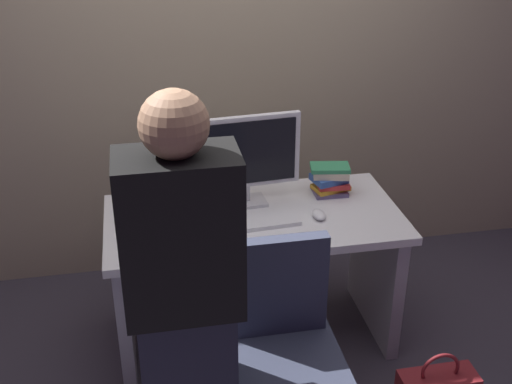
{
  "coord_description": "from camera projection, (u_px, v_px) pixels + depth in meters",
  "views": [
    {
      "loc": [
        -0.51,
        -2.68,
        2.23
      ],
      "look_at": [
        0.0,
        -0.05,
        0.88
      ],
      "focal_mm": 45.8,
      "sensor_mm": 36.0,
      "label": 1
    }
  ],
  "objects": [
    {
      "name": "ground_plane",
      "position": [
        254.0,
        336.0,
        3.45
      ],
      "size": [
        9.0,
        9.0,
        0.0
      ],
      "primitive_type": "plane",
      "color": "#3D3842"
    },
    {
      "name": "wall_back",
      "position": [
        225.0,
        16.0,
        3.5
      ],
      "size": [
        6.4,
        0.1,
        3.0
      ],
      "primitive_type": "cube",
      "color": "tan",
      "rests_on": "ground"
    },
    {
      "name": "desk",
      "position": [
        254.0,
        255.0,
        3.22
      ],
      "size": [
        1.41,
        0.7,
        0.73
      ],
      "color": "white",
      "rests_on": "ground"
    },
    {
      "name": "office_chair",
      "position": [
        285.0,
        365.0,
        2.63
      ],
      "size": [
        0.52,
        0.52,
        0.94
      ],
      "color": "black",
      "rests_on": "ground"
    },
    {
      "name": "person_at_desk",
      "position": [
        185.0,
        309.0,
        2.28
      ],
      "size": [
        0.4,
        0.24,
        1.64
      ],
      "color": "#262838",
      "rests_on": "ground"
    },
    {
      "name": "monitor",
      "position": [
        245.0,
        156.0,
        3.11
      ],
      "size": [
        0.54,
        0.16,
        0.46
      ],
      "color": "silver",
      "rests_on": "desk"
    },
    {
      "name": "keyboard",
      "position": [
        253.0,
        223.0,
        3.03
      ],
      "size": [
        0.44,
        0.15,
        0.02
      ],
      "primitive_type": "cube",
      "rotation": [
        0.0,
        0.0,
        0.06
      ],
      "color": "white",
      "rests_on": "desk"
    },
    {
      "name": "mouse",
      "position": [
        319.0,
        215.0,
        3.09
      ],
      "size": [
        0.06,
        0.1,
        0.03
      ],
      "primitive_type": "ellipsoid",
      "color": "white",
      "rests_on": "desk"
    },
    {
      "name": "cup_near_keyboard",
      "position": [
        173.0,
        229.0,
        2.9
      ],
      "size": [
        0.07,
        0.07,
        0.1
      ],
      "primitive_type": "cylinder",
      "color": "#D84C3F",
      "rests_on": "desk"
    },
    {
      "name": "book_stack",
      "position": [
        330.0,
        179.0,
        3.29
      ],
      "size": [
        0.22,
        0.17,
        0.16
      ],
      "color": "#594C72",
      "rests_on": "desk"
    }
  ]
}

